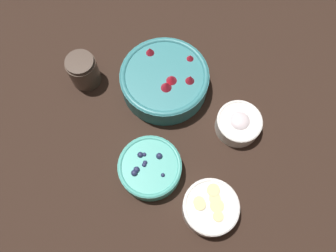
# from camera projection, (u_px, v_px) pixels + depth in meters

# --- Properties ---
(ground_plane) EXTENTS (4.00, 4.00, 0.00)m
(ground_plane) POSITION_uv_depth(u_px,v_px,m) (180.00, 111.00, 0.91)
(ground_plane) COLOR black
(bowl_strawberries) EXTENTS (0.24, 0.24, 0.09)m
(bowl_strawberries) POSITION_uv_depth(u_px,v_px,m) (165.00, 79.00, 0.90)
(bowl_strawberries) COLOR teal
(bowl_strawberries) RESTS_ON ground_plane
(bowl_blueberries) EXTENTS (0.16, 0.16, 0.06)m
(bowl_blueberries) POSITION_uv_depth(u_px,v_px,m) (150.00, 168.00, 0.82)
(bowl_blueberries) COLOR #47AD9E
(bowl_blueberries) RESTS_ON ground_plane
(bowl_bananas) EXTENTS (0.13, 0.13, 0.06)m
(bowl_bananas) POSITION_uv_depth(u_px,v_px,m) (210.00, 207.00, 0.79)
(bowl_bananas) COLOR white
(bowl_bananas) RESTS_ON ground_plane
(bowl_cream) EXTENTS (0.12, 0.12, 0.06)m
(bowl_cream) POSITION_uv_depth(u_px,v_px,m) (239.00, 123.00, 0.87)
(bowl_cream) COLOR white
(bowl_cream) RESTS_ON ground_plane
(jar_chocolate) EXTENTS (0.08, 0.08, 0.10)m
(jar_chocolate) POSITION_uv_depth(u_px,v_px,m) (84.00, 71.00, 0.91)
(jar_chocolate) COLOR #4C3D33
(jar_chocolate) RESTS_ON ground_plane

